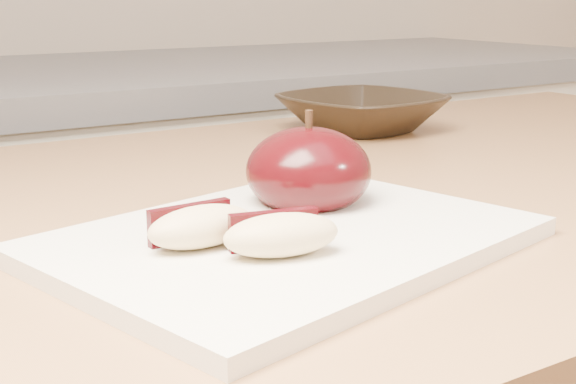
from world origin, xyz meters
TOP-DOWN VIEW (x-y plane):
  - cutting_board at (0.04, 0.38)m, footprint 0.33×0.27m
  - apple_half at (0.09, 0.43)m, footprint 0.12×0.12m
  - apple_wedge_a at (-0.02, 0.38)m, footprint 0.07×0.04m
  - apple_wedge_b at (0.01, 0.34)m, footprint 0.07×0.05m
  - bowl at (0.34, 0.69)m, footprint 0.19×0.19m

SIDE VIEW (x-z plane):
  - cutting_board at x=0.04m, z-range 0.90..0.91m
  - bowl at x=0.34m, z-range 0.90..0.94m
  - apple_wedge_a at x=-0.02m, z-range 0.91..0.94m
  - apple_wedge_b at x=0.01m, z-range 0.91..0.94m
  - apple_half at x=0.09m, z-range 0.90..0.97m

